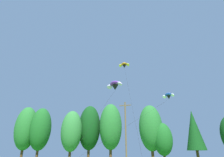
# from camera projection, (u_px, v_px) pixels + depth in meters

# --- Properties ---
(treeline_tree_a) EXTENTS (5.82, 5.82, 14.90)m
(treeline_tree_a) POSITION_uv_depth(u_px,v_px,m) (26.00, 128.00, 52.34)
(treeline_tree_a) COLOR #472D19
(treeline_tree_a) RESTS_ON ground_plane
(treeline_tree_b) EXTENTS (5.71, 5.71, 14.48)m
(treeline_tree_b) POSITION_uv_depth(u_px,v_px,m) (40.00, 129.00, 51.84)
(treeline_tree_b) COLOR #472D19
(treeline_tree_b) RESTS_ON ground_plane
(treeline_tree_c) EXTENTS (5.32, 5.32, 13.03)m
(treeline_tree_c) POSITION_uv_depth(u_px,v_px,m) (71.00, 131.00, 48.61)
(treeline_tree_c) COLOR #472D19
(treeline_tree_c) RESTS_ON ground_plane
(treeline_tree_d) EXTENTS (5.88, 5.88, 15.10)m
(treeline_tree_d) POSITION_uv_depth(u_px,v_px,m) (90.00, 127.00, 51.91)
(treeline_tree_d) COLOR #472D19
(treeline_tree_d) RESTS_ON ground_plane
(treeline_tree_e) EXTENTS (5.89, 5.89, 15.14)m
(treeline_tree_e) POSITION_uv_depth(u_px,v_px,m) (111.00, 126.00, 49.94)
(treeline_tree_e) COLOR #472D19
(treeline_tree_e) RESTS_ON ground_plane
(treeline_tree_f) EXTENTS (5.42, 5.42, 13.42)m
(treeline_tree_f) POSITION_uv_depth(u_px,v_px,m) (151.00, 128.00, 44.29)
(treeline_tree_f) COLOR #472D19
(treeline_tree_f) RESTS_ON ground_plane
(treeline_tree_g) EXTENTS (4.24, 4.24, 9.02)m
(treeline_tree_g) POSITION_uv_depth(u_px,v_px,m) (163.00, 139.00, 42.24)
(treeline_tree_g) COLOR #472D19
(treeline_tree_g) RESTS_ON ground_plane
(treeline_tree_h) EXTENTS (4.25, 4.25, 12.02)m
(treeline_tree_h) POSITION_uv_depth(u_px,v_px,m) (194.00, 130.00, 43.49)
(treeline_tree_h) COLOR #472D19
(treeline_tree_h) RESTS_ON ground_plane
(utility_pole) EXTENTS (2.20, 0.26, 11.37)m
(utility_pole) POSITION_uv_depth(u_px,v_px,m) (126.00, 132.00, 33.32)
(utility_pole) COLOR brown
(utility_pole) RESTS_ON ground_plane
(parafoil_kite_high_blue_white) EXTENTS (12.03, 13.84, 10.66)m
(parafoil_kite_high_blue_white) POSITION_uv_depth(u_px,v_px,m) (168.00, 96.00, 31.17)
(parafoil_kite_high_blue_white) COLOR blue
(parafoil_kite_mid_orange) EXTENTS (5.36, 13.34, 17.13)m
(parafoil_kite_mid_orange) POSITION_uv_depth(u_px,v_px,m) (124.00, 65.00, 36.22)
(parafoil_kite_mid_orange) COLOR orange
(parafoil_kite_far_purple) EXTENTS (3.65, 14.17, 13.62)m
(parafoil_kite_far_purple) POSITION_uv_depth(u_px,v_px,m) (115.00, 85.00, 34.36)
(parafoil_kite_far_purple) COLOR purple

